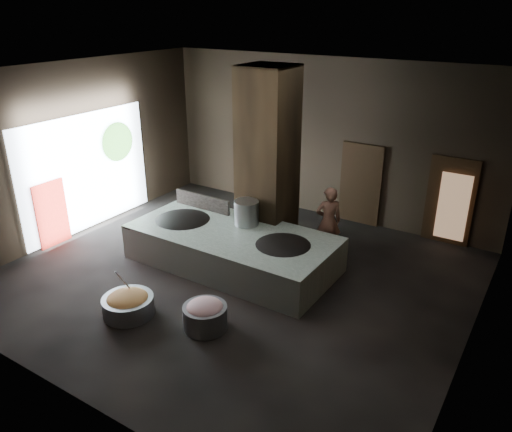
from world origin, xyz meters
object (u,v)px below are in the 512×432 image
Objects in this scene: cook at (328,221)px; veg_basin at (128,306)px; wok_left at (183,223)px; hearth_platform at (232,248)px; meat_basin at (205,317)px; stock_pot at (246,213)px; wok_right at (283,249)px.

cook is 1.72× the size of veg_basin.
hearth_platform is at bearing 1.97° from wok_left.
wok_left reaches higher than meat_basin.
meat_basin is at bearing 16.42° from veg_basin.
meat_basin is at bearing -71.61° from stock_pot.
cook is 4.18m from meat_basin.
wok_left is 0.88× the size of cook.
wok_left is at bearing 107.63° from veg_basin.
stock_pot is 3.22m from meat_basin.
wok_left is 1.80× the size of meat_basin.
cook is at bearing 63.76° from veg_basin.
meat_basin is at bearing -66.16° from hearth_platform.
stock_pot reaches higher than veg_basin.
wok_left is 1.07× the size of wok_right.
meat_basin is at bearing 43.09° from cook.
wok_left is 1.50× the size of veg_basin.
hearth_platform is 2.60m from meat_basin.
wok_right is 1.44m from stock_pot.
wok_right is at bearing 40.82° from cook.
stock_pot reaches higher than meat_basin.
hearth_platform reaches higher than veg_basin.
wok_right is (1.35, 0.05, 0.33)m from hearth_platform.
cook is at bearing 45.82° from hearth_platform.
meat_basin is (1.59, 0.47, 0.05)m from veg_basin.
hearth_platform is at bearing 7.49° from cook.
veg_basin is 1.65m from meat_basin.
cook is at bearing 35.11° from stock_pot.
wok_right is at bearing 56.64° from veg_basin.
stock_pot is at bearing -2.65° from cook.
stock_pot is at bearing 21.80° from wok_left.
veg_basin is at bearing 25.99° from cook.
wok_left is 2.99m from veg_basin.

